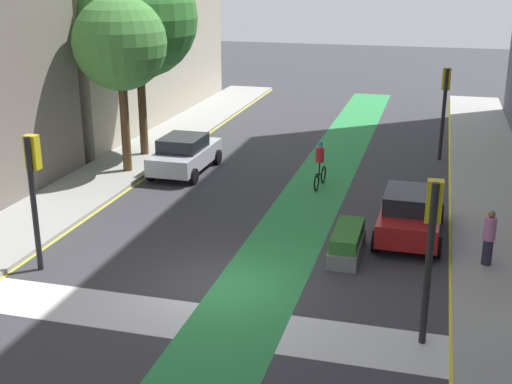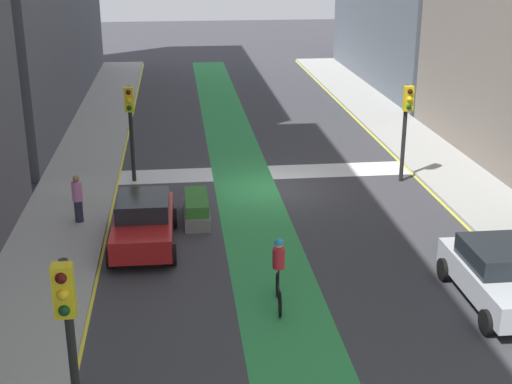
{
  "view_description": "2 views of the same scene",
  "coord_description": "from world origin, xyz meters",
  "px_view_note": "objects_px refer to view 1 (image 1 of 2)",
  "views": [
    {
      "loc": [
        5.2,
        -15.57,
        8.13
      ],
      "look_at": [
        -0.37,
        4.98,
        1.02
      ],
      "focal_mm": 47.36,
      "sensor_mm": 36.0,
      "label": 1
    },
    {
      "loc": [
        3.51,
        25.51,
        9.09
      ],
      "look_at": [
        0.93,
        2.85,
        0.91
      ],
      "focal_mm": 49.57,
      "sensor_mm": 36.0,
      "label": 2
    }
  ],
  "objects_px": {
    "car_red_right_far": "(411,213)",
    "median_planter": "(347,243)",
    "traffic_signal_near_left": "(33,176)",
    "traffic_signal_far_right": "(445,96)",
    "car_silver_left_far": "(185,154)",
    "pedestrian_sidewalk_right_a": "(489,237)",
    "street_tree_near": "(120,44)",
    "street_tree_far": "(138,18)",
    "traffic_signal_near_right": "(432,231)",
    "cyclist_in_lane": "(320,163)"
  },
  "relations": [
    {
      "from": "car_red_right_far",
      "to": "median_planter",
      "type": "bearing_deg",
      "value": -130.88
    },
    {
      "from": "traffic_signal_near_right",
      "to": "cyclist_in_lane",
      "type": "bearing_deg",
      "value": 112.03
    },
    {
      "from": "traffic_signal_near_left",
      "to": "car_red_right_far",
      "type": "bearing_deg",
      "value": 27.1
    },
    {
      "from": "car_red_right_far",
      "to": "car_silver_left_far",
      "type": "relative_size",
      "value": 1.0
    },
    {
      "from": "traffic_signal_near_right",
      "to": "car_red_right_far",
      "type": "bearing_deg",
      "value": 95.74
    },
    {
      "from": "car_red_right_far",
      "to": "median_planter",
      "type": "relative_size",
      "value": 1.73
    },
    {
      "from": "traffic_signal_near_right",
      "to": "traffic_signal_near_left",
      "type": "bearing_deg",
      "value": 173.54
    },
    {
      "from": "pedestrian_sidewalk_right_a",
      "to": "car_silver_left_far",
      "type": "bearing_deg",
      "value": 150.04
    },
    {
      "from": "car_red_right_far",
      "to": "car_silver_left_far",
      "type": "distance_m",
      "value": 10.54
    },
    {
      "from": "cyclist_in_lane",
      "to": "car_red_right_far",
      "type": "bearing_deg",
      "value": -49.56
    },
    {
      "from": "traffic_signal_far_right",
      "to": "street_tree_far",
      "type": "distance_m",
      "value": 13.6
    },
    {
      "from": "traffic_signal_far_right",
      "to": "pedestrian_sidewalk_right_a",
      "type": "height_order",
      "value": "traffic_signal_far_right"
    },
    {
      "from": "car_silver_left_far",
      "to": "pedestrian_sidewalk_right_a",
      "type": "xyz_separation_m",
      "value": [
        11.61,
        -6.69,
        0.17
      ]
    },
    {
      "from": "car_silver_left_far",
      "to": "traffic_signal_near_left",
      "type": "bearing_deg",
      "value": -93.21
    },
    {
      "from": "car_red_right_far",
      "to": "traffic_signal_near_right",
      "type": "bearing_deg",
      "value": -84.26
    },
    {
      "from": "traffic_signal_near_right",
      "to": "traffic_signal_near_left",
      "type": "xyz_separation_m",
      "value": [
        -10.57,
        1.2,
        0.02
      ]
    },
    {
      "from": "traffic_signal_near_left",
      "to": "pedestrian_sidewalk_right_a",
      "type": "distance_m",
      "value": 12.7
    },
    {
      "from": "traffic_signal_near_left",
      "to": "car_silver_left_far",
      "type": "height_order",
      "value": "traffic_signal_near_left"
    },
    {
      "from": "traffic_signal_near_left",
      "to": "car_red_right_far",
      "type": "relative_size",
      "value": 0.91
    },
    {
      "from": "cyclist_in_lane",
      "to": "median_planter",
      "type": "xyz_separation_m",
      "value": [
        1.93,
        -6.24,
        -0.57
      ]
    },
    {
      "from": "traffic_signal_near_left",
      "to": "median_planter",
      "type": "relative_size",
      "value": 1.58
    },
    {
      "from": "traffic_signal_near_left",
      "to": "median_planter",
      "type": "distance_m",
      "value": 9.1
    },
    {
      "from": "pedestrian_sidewalk_right_a",
      "to": "street_tree_near",
      "type": "bearing_deg",
      "value": 156.95
    },
    {
      "from": "cyclist_in_lane",
      "to": "street_tree_far",
      "type": "xyz_separation_m",
      "value": [
        -8.37,
        2.32,
        5.11
      ]
    },
    {
      "from": "car_silver_left_far",
      "to": "street_tree_near",
      "type": "distance_m",
      "value": 5.07
    },
    {
      "from": "traffic_signal_near_right",
      "to": "car_red_right_far",
      "type": "xyz_separation_m",
      "value": [
        -0.63,
        6.28,
        -1.89
      ]
    },
    {
      "from": "traffic_signal_near_left",
      "to": "median_planter",
      "type": "height_order",
      "value": "traffic_signal_near_left"
    },
    {
      "from": "traffic_signal_near_right",
      "to": "traffic_signal_far_right",
      "type": "bearing_deg",
      "value": 89.31
    },
    {
      "from": "car_silver_left_far",
      "to": "traffic_signal_near_right",
      "type": "bearing_deg",
      "value": -47.89
    },
    {
      "from": "pedestrian_sidewalk_right_a",
      "to": "street_tree_far",
      "type": "xyz_separation_m",
      "value": [
        -14.24,
        8.49,
        5.11
      ]
    },
    {
      "from": "median_planter",
      "to": "traffic_signal_far_right",
      "type": "bearing_deg",
      "value": 77.77
    },
    {
      "from": "car_red_right_far",
      "to": "pedestrian_sidewalk_right_a",
      "type": "height_order",
      "value": "pedestrian_sidewalk_right_a"
    },
    {
      "from": "car_red_right_far",
      "to": "street_tree_far",
      "type": "bearing_deg",
      "value": 151.24
    },
    {
      "from": "traffic_signal_far_right",
      "to": "car_silver_left_far",
      "type": "distance_m",
      "value": 11.51
    },
    {
      "from": "median_planter",
      "to": "traffic_signal_near_left",
      "type": "bearing_deg",
      "value": -159.27
    },
    {
      "from": "car_red_right_far",
      "to": "pedestrian_sidewalk_right_a",
      "type": "xyz_separation_m",
      "value": [
        2.23,
        -1.9,
        0.17
      ]
    },
    {
      "from": "cyclist_in_lane",
      "to": "pedestrian_sidewalk_right_a",
      "type": "bearing_deg",
      "value": -46.43
    },
    {
      "from": "traffic_signal_near_right",
      "to": "median_planter",
      "type": "distance_m",
      "value": 5.41
    },
    {
      "from": "car_silver_left_far",
      "to": "street_tree_near",
      "type": "bearing_deg",
      "value": -160.07
    },
    {
      "from": "car_red_right_far",
      "to": "cyclist_in_lane",
      "type": "distance_m",
      "value": 5.61
    },
    {
      "from": "traffic_signal_near_right",
      "to": "car_red_right_far",
      "type": "relative_size",
      "value": 0.9
    },
    {
      "from": "traffic_signal_near_right",
      "to": "car_red_right_far",
      "type": "height_order",
      "value": "traffic_signal_near_right"
    },
    {
      "from": "traffic_signal_near_right",
      "to": "street_tree_far",
      "type": "relative_size",
      "value": 0.45
    },
    {
      "from": "car_silver_left_far",
      "to": "cyclist_in_lane",
      "type": "distance_m",
      "value": 5.77
    },
    {
      "from": "traffic_signal_far_right",
      "to": "car_red_right_far",
      "type": "xyz_separation_m",
      "value": [
        -0.82,
        -9.71,
        -2.03
      ]
    },
    {
      "from": "car_silver_left_far",
      "to": "street_tree_far",
      "type": "relative_size",
      "value": 0.49
    },
    {
      "from": "traffic_signal_near_right",
      "to": "street_tree_far",
      "type": "bearing_deg",
      "value": 134.48
    },
    {
      "from": "traffic_signal_near_left",
      "to": "traffic_signal_far_right",
      "type": "height_order",
      "value": "traffic_signal_far_right"
    },
    {
      "from": "pedestrian_sidewalk_right_a",
      "to": "street_tree_near",
      "type": "distance_m",
      "value": 15.64
    },
    {
      "from": "traffic_signal_near_right",
      "to": "street_tree_near",
      "type": "bearing_deg",
      "value": 139.99
    }
  ]
}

